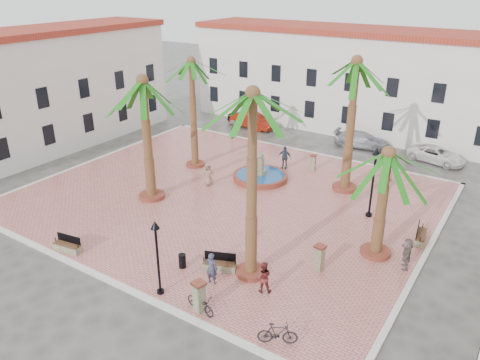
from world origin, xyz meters
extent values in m
plane|color=#56544F|center=(0.00, 0.00, 0.00)|extent=(120.00, 120.00, 0.00)
cube|color=#D0756D|center=(0.00, 0.00, 0.07)|extent=(26.00, 22.00, 0.15)
cube|color=silver|center=(0.00, 11.00, 0.08)|extent=(26.30, 0.30, 0.16)
cube|color=silver|center=(0.00, -11.00, 0.08)|extent=(26.30, 0.30, 0.16)
cube|color=silver|center=(13.00, 0.00, 0.08)|extent=(0.30, 22.30, 0.16)
cube|color=silver|center=(-13.00, 0.00, 0.08)|extent=(0.30, 22.30, 0.16)
cube|color=white|center=(0.00, 20.00, 4.50)|extent=(30.00, 7.00, 9.00)
cube|color=#A83323|center=(0.00, 20.00, 9.25)|extent=(30.40, 7.40, 0.50)
cube|color=black|center=(-13.12, 16.52, 2.20)|extent=(1.00, 0.12, 1.60)
cube|color=black|center=(-9.38, 16.52, 2.20)|extent=(1.00, 0.12, 1.60)
cube|color=black|center=(-5.62, 16.52, 2.20)|extent=(1.00, 0.12, 1.60)
cube|color=black|center=(-1.88, 16.52, 2.20)|extent=(1.00, 0.12, 1.60)
cube|color=black|center=(1.88, 16.52, 2.20)|extent=(1.00, 0.12, 1.60)
cube|color=black|center=(5.62, 16.52, 2.20)|extent=(1.00, 0.12, 1.60)
cube|color=black|center=(9.38, 16.52, 2.20)|extent=(1.00, 0.12, 1.60)
cube|color=black|center=(-13.12, 16.52, 5.20)|extent=(1.00, 0.12, 1.60)
cube|color=black|center=(-9.38, 16.52, 5.20)|extent=(1.00, 0.12, 1.60)
cube|color=black|center=(-5.62, 16.52, 5.20)|extent=(1.00, 0.12, 1.60)
cube|color=black|center=(-1.88, 16.52, 5.20)|extent=(1.00, 0.12, 1.60)
cube|color=black|center=(1.88, 16.52, 5.20)|extent=(1.00, 0.12, 1.60)
cube|color=black|center=(5.62, 16.52, 5.20)|extent=(1.00, 0.12, 1.60)
cube|color=black|center=(9.38, 16.52, 5.20)|extent=(1.00, 0.12, 1.60)
cube|color=white|center=(-19.00, 0.00, 4.75)|extent=(6.00, 24.00, 9.50)
cube|color=#A83323|center=(-19.00, 0.00, 9.75)|extent=(6.40, 24.40, 0.50)
cube|color=black|center=(-16.02, -6.00, 2.20)|extent=(0.12, 1.00, 1.60)
cube|color=black|center=(-16.02, -2.00, 2.20)|extent=(0.12, 1.00, 1.60)
cube|color=black|center=(-16.02, 2.00, 2.20)|extent=(0.12, 1.00, 1.60)
cube|color=black|center=(-16.02, 6.00, 2.20)|extent=(0.12, 1.00, 1.60)
cube|color=black|center=(-16.02, 10.00, 2.20)|extent=(0.12, 1.00, 1.60)
cube|color=black|center=(-16.02, -2.00, 5.20)|extent=(0.12, 1.00, 1.60)
cube|color=black|center=(-16.02, 2.00, 5.20)|extent=(0.12, 1.00, 1.60)
cube|color=black|center=(-16.02, 6.00, 5.20)|extent=(0.12, 1.00, 1.60)
cube|color=black|center=(-16.02, 10.00, 5.20)|extent=(0.12, 1.00, 1.60)
cylinder|color=brown|center=(0.36, 3.72, 0.34)|extent=(3.99, 3.99, 0.38)
cylinder|color=#194C8C|center=(0.36, 3.72, 0.51)|extent=(3.51, 3.51, 0.06)
cylinder|color=gray|center=(0.36, 3.72, 0.53)|extent=(0.85, 0.85, 0.76)
cylinder|color=gray|center=(0.36, 3.72, 1.29)|extent=(0.57, 0.57, 1.14)
sphere|color=gray|center=(0.36, 3.72, 2.00)|extent=(0.42, 0.42, 0.42)
cylinder|color=brown|center=(-5.33, 3.24, 0.26)|extent=(1.47, 1.47, 0.22)
cylinder|color=brown|center=(-5.33, 3.24, 4.32)|extent=(0.48, 0.48, 7.91)
sphere|color=brown|center=(-5.33, 3.24, 8.28)|extent=(0.64, 0.64, 0.64)
cylinder|color=brown|center=(-4.19, -2.93, 0.28)|extent=(1.75, 1.75, 0.26)
cylinder|color=brown|center=(-4.19, -2.93, 4.24)|extent=(0.57, 0.57, 7.66)
sphere|color=brown|center=(-4.19, -2.93, 8.07)|extent=(0.77, 0.77, 0.77)
cylinder|color=brown|center=(6.07, -6.75, 0.27)|extent=(1.54, 1.54, 0.23)
cylinder|color=brown|center=(6.07, -6.75, 4.86)|extent=(0.50, 0.50, 8.96)
sphere|color=brown|center=(6.07, -6.75, 9.35)|extent=(0.67, 0.67, 0.67)
cylinder|color=brown|center=(10.71, -1.51, 0.27)|extent=(1.62, 1.62, 0.24)
cylinder|color=brown|center=(10.71, -1.51, 3.17)|extent=(0.53, 0.53, 5.55)
sphere|color=brown|center=(10.71, -1.51, 5.95)|extent=(0.71, 0.71, 0.71)
cylinder|color=brown|center=(6.19, 5.46, 0.28)|extent=(1.72, 1.72, 0.26)
cylinder|color=brown|center=(6.19, 5.46, 4.71)|extent=(0.56, 0.56, 8.60)
sphere|color=brown|center=(6.19, 5.46, 9.00)|extent=(0.75, 0.75, 0.75)
cube|color=gray|center=(-3.43, -10.40, 0.33)|extent=(1.72, 0.76, 0.37)
cube|color=#56351E|center=(-3.43, -10.40, 0.55)|extent=(1.62, 0.70, 0.06)
cube|color=black|center=(-3.46, -10.20, 0.80)|extent=(1.56, 0.29, 0.46)
cylinder|color=black|center=(-4.20, -10.52, 0.66)|extent=(0.05, 0.05, 0.28)
cylinder|color=black|center=(-2.65, -10.28, 0.66)|extent=(0.05, 0.05, 0.28)
cube|color=gray|center=(4.55, -7.33, 0.34)|extent=(1.80, 1.15, 0.38)
cube|color=#56351E|center=(4.55, -7.33, 0.56)|extent=(1.69, 1.06, 0.06)
cube|color=black|center=(4.47, -7.14, 0.82)|extent=(1.53, 0.67, 0.48)
cylinder|color=black|center=(3.80, -7.64, 0.68)|extent=(0.05, 0.05, 0.29)
cylinder|color=black|center=(5.30, -7.02, 0.68)|extent=(0.05, 0.05, 0.29)
cube|color=gray|center=(12.40, 1.21, 0.34)|extent=(0.79, 1.81, 0.39)
cube|color=#56351E|center=(12.40, 1.21, 0.57)|extent=(0.73, 1.71, 0.06)
cube|color=black|center=(12.19, 1.18, 0.83)|extent=(0.29, 1.64, 0.49)
cylinder|color=black|center=(12.52, 0.39, 0.68)|extent=(0.05, 0.05, 0.29)
cylinder|color=black|center=(12.28, 2.03, 0.68)|extent=(0.05, 0.05, 0.29)
cube|color=gray|center=(8.26, 8.32, 0.33)|extent=(1.21, 1.66, 0.36)
cube|color=#56351E|center=(8.26, 8.32, 0.54)|extent=(1.13, 1.56, 0.05)
cube|color=black|center=(8.08, 8.22, 0.78)|extent=(0.77, 1.37, 0.45)
cylinder|color=black|center=(8.62, 7.65, 0.65)|extent=(0.05, 0.05, 0.27)
cylinder|color=black|center=(7.89, 8.99, 0.65)|extent=(0.05, 0.05, 0.27)
cylinder|color=black|center=(3.31, -10.40, 0.23)|extent=(0.34, 0.34, 0.15)
cylinder|color=black|center=(3.31, -10.40, 1.96)|extent=(0.11, 0.11, 3.44)
cone|color=black|center=(3.31, -10.40, 3.83)|extent=(0.42, 0.42, 0.38)
sphere|color=beige|center=(3.31, -10.40, 3.68)|extent=(0.23, 0.23, 0.23)
cylinder|color=black|center=(8.96, 2.51, 0.24)|extent=(0.40, 0.40, 0.18)
cylinder|color=black|center=(8.96, 2.51, 2.27)|extent=(0.13, 0.13, 4.01)
cone|color=black|center=(8.96, 2.51, 4.44)|extent=(0.49, 0.49, 0.45)
sphere|color=beige|center=(8.96, 2.51, 4.27)|extent=(0.27, 0.27, 0.27)
cube|color=gray|center=(5.65, -10.40, 0.86)|extent=(0.53, 0.53, 1.42)
cube|color=brown|center=(5.65, -10.40, 1.62)|extent=(0.66, 0.66, 0.11)
cube|color=gray|center=(2.83, 7.44, 0.72)|extent=(0.39, 0.39, 1.15)
cube|color=brown|center=(2.83, 7.44, 1.34)|extent=(0.48, 0.48, 0.09)
cube|color=gray|center=(8.78, -4.57, 0.81)|extent=(0.47, 0.47, 1.33)
cube|color=brown|center=(8.78, -4.57, 1.53)|extent=(0.58, 0.58, 0.10)
cylinder|color=black|center=(2.82, -8.18, 0.52)|extent=(0.38, 0.38, 0.75)
imported|color=#353A53|center=(4.88, -8.43, 0.99)|extent=(0.66, 0.47, 1.69)
imported|color=black|center=(5.71, -10.40, 0.59)|extent=(1.74, 0.86, 0.88)
imported|color=maroon|center=(7.30, -7.63, 0.96)|extent=(0.98, 0.91, 1.61)
imported|color=black|center=(9.54, -10.27, 0.65)|extent=(1.68, 1.21, 1.00)
imported|color=#9A7662|center=(-2.21, 0.80, 0.96)|extent=(0.95, 0.89, 1.63)
imported|color=#344558|center=(0.81, 6.56, 1.06)|extent=(1.11, 0.59, 1.81)
imported|color=#444449|center=(-6.61, 10.40, 1.00)|extent=(0.87, 1.22, 1.70)
imported|color=#72645B|center=(12.40, -1.98, 1.00)|extent=(0.90, 1.65, 1.69)
imported|color=black|center=(-7.99, 14.81, 0.68)|extent=(4.16, 2.12, 1.36)
imported|color=maroon|center=(-7.02, 14.51, 0.76)|extent=(4.69, 1.88, 1.52)
imported|color=#A0A1A8|center=(4.02, 14.87, 0.69)|extent=(4.97, 2.54, 1.38)
imported|color=white|center=(10.33, 14.78, 0.63)|extent=(4.85, 3.00, 1.25)
camera|label=1|loc=(16.36, -23.48, 13.95)|focal=35.00mm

